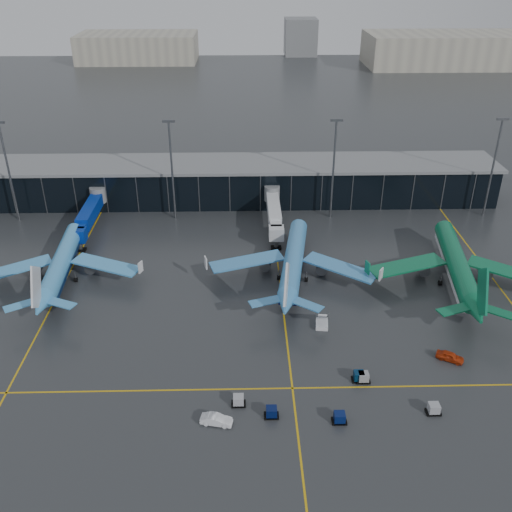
{
  "coord_description": "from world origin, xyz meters",
  "views": [
    {
      "loc": [
        2.59,
        -84.12,
        61.59
      ],
      "look_at": [
        5.0,
        18.0,
        6.0
      ],
      "focal_mm": 40.0,
      "sensor_mm": 36.0,
      "label": 1
    }
  ],
  "objects_px": {
    "baggage_carts": "(335,399)",
    "mobile_airstair": "(322,322)",
    "service_van_white": "(216,420)",
    "airliner_aer_lingus": "(458,252)",
    "airliner_arkefly": "(60,252)",
    "airliner_klm_near": "(294,249)",
    "service_van_red": "(450,356)"
  },
  "relations": [
    {
      "from": "airliner_aer_lingus",
      "to": "service_van_white",
      "type": "bearing_deg",
      "value": -131.97
    },
    {
      "from": "airliner_klm_near",
      "to": "service_van_red",
      "type": "bearing_deg",
      "value": -40.96
    },
    {
      "from": "airliner_klm_near",
      "to": "service_van_red",
      "type": "relative_size",
      "value": 9.19
    },
    {
      "from": "mobile_airstair",
      "to": "airliner_arkefly",
      "type": "bearing_deg",
      "value": 167.37
    },
    {
      "from": "airliner_klm_near",
      "to": "airliner_aer_lingus",
      "type": "distance_m",
      "value": 33.49
    },
    {
      "from": "airliner_arkefly",
      "to": "mobile_airstair",
      "type": "distance_m",
      "value": 55.76
    },
    {
      "from": "service_van_white",
      "to": "airliner_aer_lingus",
      "type": "bearing_deg",
      "value": -39.27
    },
    {
      "from": "airliner_aer_lingus",
      "to": "service_van_red",
      "type": "xyz_separation_m",
      "value": [
        -9.19,
        -25.95,
        -5.97
      ]
    },
    {
      "from": "service_van_white",
      "to": "baggage_carts",
      "type": "bearing_deg",
      "value": -66.19
    },
    {
      "from": "baggage_carts",
      "to": "service_van_white",
      "type": "xyz_separation_m",
      "value": [
        -17.93,
        -4.01,
        0.02
      ]
    },
    {
      "from": "airliner_klm_near",
      "to": "service_van_white",
      "type": "relative_size",
      "value": 8.89
    },
    {
      "from": "airliner_arkefly",
      "to": "service_van_white",
      "type": "height_order",
      "value": "airliner_arkefly"
    },
    {
      "from": "airliner_arkefly",
      "to": "airliner_klm_near",
      "type": "relative_size",
      "value": 0.95
    },
    {
      "from": "airliner_aer_lingus",
      "to": "airliner_arkefly",
      "type": "bearing_deg",
      "value": -173.72
    },
    {
      "from": "airliner_arkefly",
      "to": "airliner_klm_near",
      "type": "distance_m",
      "value": 48.44
    },
    {
      "from": "airliner_arkefly",
      "to": "airliner_klm_near",
      "type": "bearing_deg",
      "value": -4.14
    },
    {
      "from": "baggage_carts",
      "to": "mobile_airstair",
      "type": "height_order",
      "value": "mobile_airstair"
    },
    {
      "from": "airliner_arkefly",
      "to": "service_van_white",
      "type": "xyz_separation_m",
      "value": [
        33.73,
        -42.85,
        -5.36
      ]
    },
    {
      "from": "airliner_aer_lingus",
      "to": "service_van_red",
      "type": "height_order",
      "value": "airliner_aer_lingus"
    },
    {
      "from": "baggage_carts",
      "to": "service_van_white",
      "type": "distance_m",
      "value": 18.38
    },
    {
      "from": "baggage_carts",
      "to": "airliner_aer_lingus",
      "type": "bearing_deg",
      "value": 49.8
    },
    {
      "from": "airliner_aer_lingus",
      "to": "service_van_white",
      "type": "distance_m",
      "value": 62.63
    },
    {
      "from": "service_van_white",
      "to": "airliner_arkefly",
      "type": "bearing_deg",
      "value": 49.41
    },
    {
      "from": "airliner_aer_lingus",
      "to": "baggage_carts",
      "type": "relative_size",
      "value": 1.4
    },
    {
      "from": "mobile_airstair",
      "to": "service_van_red",
      "type": "distance_m",
      "value": 22.87
    },
    {
      "from": "airliner_arkefly",
      "to": "airliner_klm_near",
      "type": "xyz_separation_m",
      "value": [
        48.44,
        -0.31,
        0.31
      ]
    },
    {
      "from": "baggage_carts",
      "to": "mobile_airstair",
      "type": "xyz_separation_m",
      "value": [
        0.58,
        20.09,
        0.01
      ]
    },
    {
      "from": "service_van_white",
      "to": "airliner_klm_near",
      "type": "bearing_deg",
      "value": -7.88
    },
    {
      "from": "airliner_klm_near",
      "to": "baggage_carts",
      "type": "xyz_separation_m",
      "value": [
        3.22,
        -38.53,
        -5.69
      ]
    },
    {
      "from": "service_van_red",
      "to": "mobile_airstair",
      "type": "bearing_deg",
      "value": 92.93
    },
    {
      "from": "service_van_red",
      "to": "airliner_klm_near",
      "type": "bearing_deg",
      "value": 69.88
    },
    {
      "from": "baggage_carts",
      "to": "mobile_airstair",
      "type": "bearing_deg",
      "value": 88.36
    }
  ]
}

